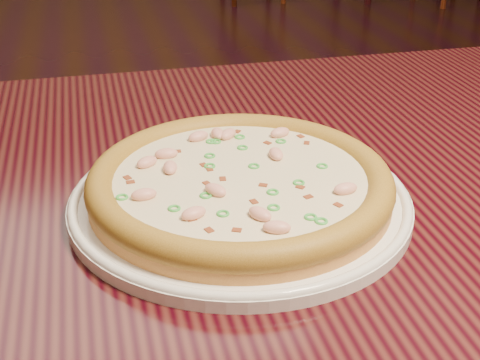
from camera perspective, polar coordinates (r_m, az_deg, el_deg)
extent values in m
cube|color=black|center=(0.75, 8.05, -0.69)|extent=(1.20, 0.80, 0.04)
cylinder|color=white|center=(0.67, 0.00, -1.83)|extent=(0.34, 0.34, 0.01)
torus|color=white|center=(0.66, 0.00, -1.38)|extent=(0.34, 0.34, 0.01)
cylinder|color=#CD9349|center=(0.66, 0.00, -0.69)|extent=(0.30, 0.30, 0.02)
torus|color=#AA8332|center=(0.65, 0.00, 0.00)|extent=(0.30, 0.30, 0.03)
cylinder|color=beige|center=(0.65, 0.00, 0.19)|extent=(0.25, 0.25, 0.00)
ellipsoid|color=#F2B29E|center=(0.62, -8.21, -1.24)|extent=(0.03, 0.02, 0.01)
ellipsoid|color=#F2B29E|center=(0.58, -3.98, -2.86)|extent=(0.03, 0.02, 0.01)
ellipsoid|color=#F2B29E|center=(0.56, 3.16, -4.05)|extent=(0.03, 0.02, 0.01)
ellipsoid|color=#F2B29E|center=(0.68, -7.95, 1.52)|extent=(0.03, 0.03, 0.01)
ellipsoid|color=#F2B29E|center=(0.63, 8.98, -0.74)|extent=(0.03, 0.02, 0.01)
ellipsoid|color=#F2B29E|center=(0.58, 1.72, -2.91)|extent=(0.02, 0.03, 0.01)
ellipsoid|color=#F2B29E|center=(0.62, -2.10, -0.86)|extent=(0.03, 0.03, 0.01)
ellipsoid|color=#F2B29E|center=(0.73, -3.58, 3.74)|extent=(0.03, 0.02, 0.01)
ellipsoid|color=#F2B29E|center=(0.74, 3.42, 4.06)|extent=(0.03, 0.02, 0.01)
ellipsoid|color=#F2B29E|center=(0.69, -6.31, 2.25)|extent=(0.02, 0.01, 0.01)
ellipsoid|color=#F2B29E|center=(0.66, -5.98, 1.07)|extent=(0.02, 0.03, 0.01)
ellipsoid|color=#F2B29E|center=(0.74, -1.92, 3.98)|extent=(0.01, 0.02, 0.01)
ellipsoid|color=#F2B29E|center=(0.73, -1.04, 3.93)|extent=(0.03, 0.03, 0.01)
ellipsoid|color=#F2B29E|center=(0.69, 3.08, 2.23)|extent=(0.01, 0.02, 0.01)
cube|color=maroon|center=(0.63, 5.15, -0.67)|extent=(0.01, 0.01, 0.00)
cube|color=maroon|center=(0.62, -7.76, -1.36)|extent=(0.01, 0.01, 0.00)
cube|color=maroon|center=(0.56, -0.28, -4.37)|extent=(0.01, 0.01, 0.00)
cube|color=maroon|center=(0.58, -4.13, -3.43)|extent=(0.01, 0.01, 0.00)
cube|color=maroon|center=(0.72, 5.71, 3.11)|extent=(0.01, 0.01, 0.00)
cube|color=maroon|center=(0.70, -5.38, 2.39)|extent=(0.01, 0.01, 0.00)
cube|color=maroon|center=(0.61, 1.19, -1.93)|extent=(0.01, 0.01, 0.00)
cube|color=maroon|center=(0.75, -0.24, 4.10)|extent=(0.01, 0.01, 0.00)
cube|color=maroon|center=(0.64, -2.85, -0.36)|extent=(0.01, 0.01, 0.00)
cube|color=maroon|center=(0.61, 8.37, -2.19)|extent=(0.01, 0.01, 0.00)
cube|color=maroon|center=(0.65, -9.32, -0.24)|extent=(0.01, 0.01, 0.00)
cube|color=maroon|center=(0.67, -3.12, 1.23)|extent=(0.01, 0.01, 0.00)
cube|color=maroon|center=(0.62, 5.85, -1.51)|extent=(0.01, 0.01, 0.00)
cube|color=maroon|center=(0.56, -2.65, -4.37)|extent=(0.01, 0.01, 0.00)
cube|color=maroon|center=(0.66, -2.62, 0.87)|extent=(0.01, 0.01, 0.00)
cube|color=maroon|center=(0.66, -9.59, 0.13)|extent=(0.01, 0.01, 0.00)
cube|color=maroon|center=(0.62, -1.87, -1.14)|extent=(0.01, 0.01, 0.00)
cube|color=maroon|center=(0.65, -1.48, 0.04)|extent=(0.01, 0.01, 0.00)
cube|color=maroon|center=(0.74, 5.19, 3.68)|extent=(0.01, 0.01, 0.00)
cube|color=maroon|center=(0.71, -6.31, 2.38)|extent=(0.01, 0.01, 0.00)
cube|color=maroon|center=(0.72, 2.36, 3.12)|extent=(0.01, 0.01, 0.00)
cube|color=maroon|center=(0.63, 1.98, -0.51)|extent=(0.01, 0.01, 0.00)
torus|color=green|center=(0.67, 1.19, 1.18)|extent=(0.02, 0.02, 0.00)
torus|color=green|center=(0.72, -2.49, 3.30)|extent=(0.02, 0.02, 0.00)
torus|color=green|center=(0.58, 6.04, -3.17)|extent=(0.02, 0.02, 0.00)
torus|color=green|center=(0.67, -2.61, 1.20)|extent=(0.01, 0.01, 0.00)
torus|color=green|center=(0.67, 7.03, 1.18)|extent=(0.02, 0.02, 0.00)
torus|color=green|center=(0.60, -5.64, -2.43)|extent=(0.02, 0.02, 0.00)
torus|color=green|center=(0.59, -1.47, -2.89)|extent=(0.02, 0.02, 0.00)
torus|color=green|center=(0.62, 2.81, -1.05)|extent=(0.02, 0.02, 0.00)
torus|color=green|center=(0.72, -2.08, 3.29)|extent=(0.02, 0.02, 0.00)
torus|color=green|center=(0.62, -10.04, -1.46)|extent=(0.02, 0.02, 0.00)
torus|color=green|center=(0.73, 3.50, 3.31)|extent=(0.01, 0.01, 0.00)
torus|color=green|center=(0.73, -0.02, 3.69)|extent=(0.02, 0.02, 0.00)
torus|color=green|center=(0.69, -2.60, 2.07)|extent=(0.01, 0.01, 0.00)
torus|color=green|center=(0.62, -2.94, -1.34)|extent=(0.01, 0.01, 0.00)
torus|color=green|center=(0.71, 0.21, 2.77)|extent=(0.02, 0.02, 0.00)
torus|color=green|center=(0.64, 5.04, -0.24)|extent=(0.02, 0.02, 0.00)
torus|color=green|center=(0.58, 6.95, -3.52)|extent=(0.01, 0.01, 0.00)
torus|color=green|center=(0.60, 2.89, -2.37)|extent=(0.02, 0.02, 0.00)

